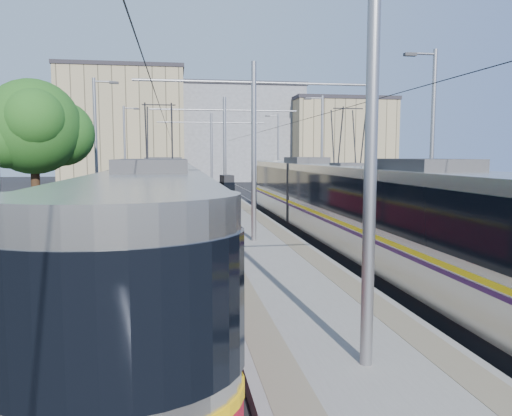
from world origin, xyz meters
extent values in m
plane|color=black|center=(0.00, 0.00, 0.00)|extent=(160.00, 160.00, 0.00)
cube|color=gray|center=(0.00, 17.00, 0.15)|extent=(4.00, 50.00, 0.30)
cube|color=gray|center=(-1.45, 17.00, 0.30)|extent=(0.70, 50.00, 0.01)
cube|color=gray|center=(1.45, 17.00, 0.30)|extent=(0.70, 50.00, 0.01)
cube|color=gray|center=(-4.32, 17.00, 0.01)|extent=(0.07, 70.00, 0.03)
cube|color=gray|center=(-2.88, 17.00, 0.01)|extent=(0.07, 70.00, 0.03)
cube|color=gray|center=(2.88, 17.00, 0.01)|extent=(0.07, 70.00, 0.03)
cube|color=gray|center=(4.32, 17.00, 0.01)|extent=(0.07, 70.00, 0.03)
cube|color=silver|center=(-3.60, -3.00, 0.01)|extent=(1.20, 5.00, 0.01)
cube|color=black|center=(-3.60, 7.07, 0.20)|extent=(2.30, 29.22, 0.40)
cube|color=#AAA59C|center=(-3.60, 7.07, 1.85)|extent=(2.40, 27.62, 2.90)
cube|color=black|center=(-3.60, 7.07, 2.35)|extent=(2.43, 27.62, 1.30)
cube|color=#E7AC0C|center=(-3.60, 7.07, 1.45)|extent=(2.43, 27.62, 0.12)
cube|color=#B80A20|center=(-3.60, 7.07, 0.95)|extent=(2.42, 27.62, 1.10)
cube|color=#2D2D30|center=(-3.60, 7.07, 3.45)|extent=(1.68, 3.00, 0.30)
cube|color=black|center=(3.60, 7.34, 0.20)|extent=(2.30, 31.10, 0.40)
cube|color=beige|center=(3.60, 7.34, 1.85)|extent=(2.40, 29.50, 2.90)
cube|color=black|center=(3.60, 7.34, 2.35)|extent=(2.43, 29.50, 1.30)
cube|color=yellow|center=(3.60, 7.34, 1.45)|extent=(2.43, 29.50, 0.12)
cube|color=#361342|center=(3.60, 7.34, 1.30)|extent=(2.43, 29.50, 0.10)
cube|color=#2D2D30|center=(3.60, 7.34, 3.45)|extent=(1.68, 3.00, 0.30)
cylinder|color=gray|center=(0.00, -4.00, 3.80)|extent=(0.20, 0.20, 7.00)
cylinder|color=gray|center=(0.00, 8.00, 3.80)|extent=(0.20, 0.20, 7.00)
cylinder|color=gray|center=(0.00, 8.00, 6.50)|extent=(9.20, 0.10, 0.10)
cylinder|color=gray|center=(0.00, 20.00, 3.80)|extent=(0.20, 0.20, 7.00)
cylinder|color=gray|center=(0.00, 20.00, 6.50)|extent=(9.20, 0.10, 0.10)
cylinder|color=gray|center=(0.00, 32.00, 3.80)|extent=(0.20, 0.20, 7.00)
cylinder|color=gray|center=(0.00, 32.00, 6.50)|extent=(9.20, 0.10, 0.10)
cylinder|color=black|center=(-3.60, 17.00, 5.55)|extent=(0.02, 70.00, 0.02)
cylinder|color=black|center=(3.60, 17.00, 5.55)|extent=(0.02, 70.00, 0.02)
cylinder|color=gray|center=(-7.50, 18.00, 4.00)|extent=(0.18, 0.18, 8.00)
cube|color=#2D2D30|center=(-6.40, 18.00, 7.75)|extent=(0.50, 0.22, 0.12)
cylinder|color=gray|center=(-7.50, 34.00, 4.00)|extent=(0.18, 0.18, 8.00)
cube|color=#2D2D30|center=(-6.40, 34.00, 7.75)|extent=(0.50, 0.22, 0.12)
cylinder|color=gray|center=(7.50, 8.00, 4.00)|extent=(0.18, 0.18, 8.00)
cube|color=#2D2D30|center=(6.40, 8.00, 7.75)|extent=(0.50, 0.22, 0.12)
cylinder|color=gray|center=(7.50, 24.00, 4.00)|extent=(0.18, 0.18, 8.00)
cube|color=#2D2D30|center=(6.40, 24.00, 7.75)|extent=(0.50, 0.22, 0.12)
cylinder|color=gray|center=(7.50, 40.00, 4.00)|extent=(0.18, 0.18, 8.00)
cube|color=#2D2D30|center=(6.40, 40.00, 7.75)|extent=(0.50, 0.22, 0.12)
cube|color=black|center=(-0.19, 16.86, 1.44)|extent=(0.76, 1.08, 2.28)
cube|color=black|center=(-0.19, 16.86, 1.59)|extent=(0.81, 1.13, 1.19)
cylinder|color=#382314|center=(-9.85, 14.34, 1.53)|extent=(0.42, 0.42, 3.06)
sphere|color=#214915|center=(-9.85, 14.34, 5.06)|extent=(4.59, 4.59, 4.59)
sphere|color=#214915|center=(-8.70, 15.11, 4.78)|extent=(3.25, 3.25, 3.25)
cube|color=gray|center=(-10.00, 60.00, 7.44)|extent=(16.00, 12.00, 14.88)
cube|color=#262328|center=(-10.00, 60.00, 15.13)|extent=(16.32, 12.24, 0.50)
cube|color=gray|center=(6.00, 64.00, 6.66)|extent=(18.00, 14.00, 13.32)
cube|color=#262328|center=(6.00, 64.00, 13.57)|extent=(18.36, 14.28, 0.50)
cube|color=gray|center=(20.00, 58.00, 5.60)|extent=(14.00, 10.00, 11.20)
cube|color=#262328|center=(20.00, 58.00, 11.45)|extent=(14.28, 10.20, 0.50)
camera|label=1|loc=(-3.00, -11.45, 3.69)|focal=35.00mm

